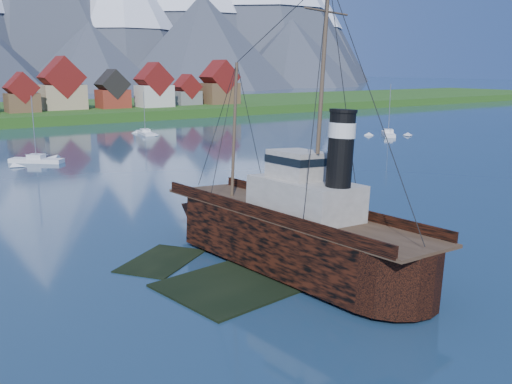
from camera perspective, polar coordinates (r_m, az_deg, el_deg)
ground at (r=50.92m, az=2.76°, el=-6.87°), size 1400.00×1400.00×0.00m
shoal at (r=53.67m, az=2.88°, el=-6.24°), size 31.71×21.24×1.14m
tugboat_wreck at (r=49.84m, az=2.22°, el=-3.53°), size 7.28×31.38×24.87m
sailboat_c at (r=109.53m, az=-21.10°, el=2.90°), size 8.75×8.24×12.40m
sailboat_d at (r=146.59m, az=13.09°, el=5.63°), size 8.21×8.99×13.32m
sailboat_e at (r=148.38m, az=-11.02°, el=5.78°), size 3.91×9.98×11.28m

